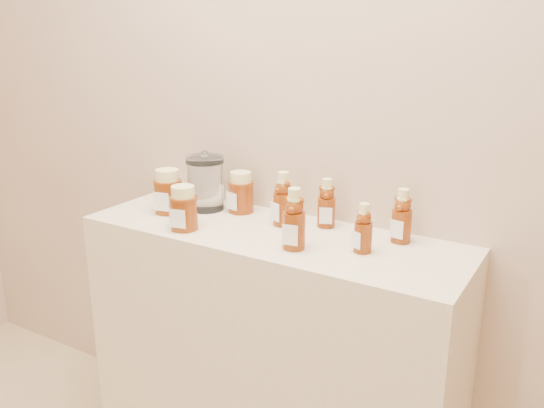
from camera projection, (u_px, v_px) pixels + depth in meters
The scene contains 11 objects.
wall_back at pixel (304, 76), 1.78m from camera, with size 3.50×0.02×2.70m, color tan.
display_table at pixel (271, 361), 1.88m from camera, with size 1.20×0.40×0.90m, color beige.
bear_bottle_back_left at pixel (283, 195), 1.78m from camera, with size 0.07×0.07×0.19m, color #602207, non-canonical shape.
bear_bottle_back_mid at pixel (327, 200), 1.77m from camera, with size 0.06×0.06×0.17m, color #602207, non-canonical shape.
bear_bottle_back_right at pixel (402, 212), 1.64m from camera, with size 0.06×0.06×0.18m, color #602207, non-canonical shape.
bear_bottle_front_left at pixel (294, 215), 1.59m from camera, with size 0.07×0.07×0.20m, color #602207, non-canonical shape.
bear_bottle_front_right at pixel (364, 225), 1.57m from camera, with size 0.05×0.05×0.16m, color #602207, non-canonical shape.
honey_jar_left at pixel (168, 191), 1.91m from camera, with size 0.09×0.09×0.15m, color #602207, non-canonical shape.
honey_jar_back at pixel (241, 192), 1.91m from camera, with size 0.09×0.09×0.14m, color #602207, non-canonical shape.
honey_jar_front at pixel (184, 208), 1.75m from camera, with size 0.09×0.09×0.14m, color #602207, non-canonical shape.
glass_canister at pixel (205, 181), 1.94m from camera, with size 0.13×0.13×0.20m, color white, non-canonical shape.
Camera 1 is at (0.85, 0.15, 1.50)m, focal length 38.00 mm.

